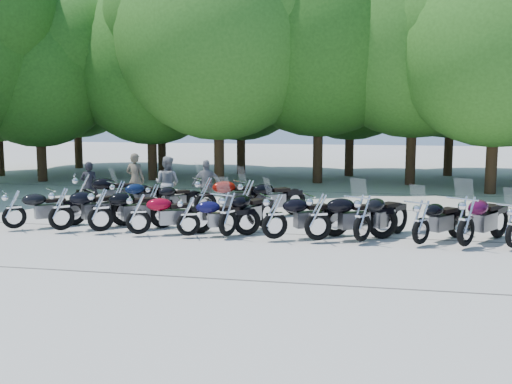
% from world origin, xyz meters
% --- Properties ---
extents(ground, '(90.00, 90.00, 0.00)m').
position_xyz_m(ground, '(0.00, 0.00, 0.00)').
color(ground, '#A29D92').
rests_on(ground, ground).
extents(tree_1, '(6.97, 6.97, 8.55)m').
position_xyz_m(tree_1, '(-12.04, 11.24, 5.06)').
color(tree_1, '#3A2614').
rests_on(tree_1, ground).
extents(tree_2, '(7.31, 7.31, 8.97)m').
position_xyz_m(tree_2, '(-7.25, 12.84, 5.31)').
color(tree_2, '#3A2614').
rests_on(tree_2, ground).
extents(tree_3, '(8.70, 8.70, 10.67)m').
position_xyz_m(tree_3, '(-3.57, 11.24, 6.32)').
color(tree_3, '#3A2614').
rests_on(tree_3, ground).
extents(tree_4, '(9.13, 9.13, 11.20)m').
position_xyz_m(tree_4, '(0.54, 13.09, 6.64)').
color(tree_4, '#3A2614').
rests_on(tree_4, ground).
extents(tree_5, '(9.04, 9.04, 11.10)m').
position_xyz_m(tree_5, '(4.61, 13.20, 6.57)').
color(tree_5, '#3A2614').
rests_on(tree_5, ground).
extents(tree_6, '(8.00, 8.00, 9.82)m').
position_xyz_m(tree_6, '(7.55, 10.82, 5.81)').
color(tree_6, '#3A2614').
rests_on(tree_6, ground).
extents(tree_9, '(7.59, 7.59, 9.32)m').
position_xyz_m(tree_9, '(-13.53, 17.59, 5.52)').
color(tree_9, '#3A2614').
rests_on(tree_9, ground).
extents(tree_10, '(7.78, 7.78, 9.55)m').
position_xyz_m(tree_10, '(-8.29, 16.97, 5.66)').
color(tree_10, '#3A2614').
rests_on(tree_10, ground).
extents(tree_11, '(7.56, 7.56, 9.28)m').
position_xyz_m(tree_11, '(-3.76, 16.43, 5.49)').
color(tree_11, '#3A2614').
rests_on(tree_11, ground).
extents(tree_12, '(7.88, 7.88, 9.67)m').
position_xyz_m(tree_12, '(1.80, 16.47, 5.72)').
color(tree_12, '#3A2614').
rests_on(tree_12, ground).
extents(tree_13, '(8.31, 8.31, 10.20)m').
position_xyz_m(tree_13, '(6.69, 17.47, 6.04)').
color(tree_13, '#3A2614').
rests_on(tree_13, ground).
extents(motorcycle_0, '(2.11, 1.97, 1.25)m').
position_xyz_m(motorcycle_0, '(-6.48, 0.49, 0.63)').
color(motorcycle_0, black).
rests_on(motorcycle_0, ground).
extents(motorcycle_1, '(2.22, 2.24, 1.37)m').
position_xyz_m(motorcycle_1, '(-5.08, 0.49, 0.68)').
color(motorcycle_1, black).
rests_on(motorcycle_1, ground).
extents(motorcycle_2, '(2.32, 2.12, 1.37)m').
position_xyz_m(motorcycle_2, '(-3.98, 0.54, 0.68)').
color(motorcycle_2, black).
rests_on(motorcycle_2, ground).
extents(motorcycle_3, '(2.30, 1.61, 1.26)m').
position_xyz_m(motorcycle_3, '(-2.88, 0.42, 0.63)').
color(motorcycle_3, maroon).
rests_on(motorcycle_3, ground).
extents(motorcycle_4, '(2.21, 1.47, 1.20)m').
position_xyz_m(motorcycle_4, '(-1.56, 0.49, 0.60)').
color(motorcycle_4, '#0D0C35').
rests_on(motorcycle_4, ground).
extents(motorcycle_5, '(1.63, 2.47, 1.34)m').
position_xyz_m(motorcycle_5, '(-0.56, 0.65, 0.67)').
color(motorcycle_5, black).
rests_on(motorcycle_5, ground).
extents(motorcycle_6, '(2.40, 1.89, 1.35)m').
position_xyz_m(motorcycle_6, '(0.67, 0.53, 0.67)').
color(motorcycle_6, black).
rests_on(motorcycle_6, ground).
extents(motorcycle_7, '(2.53, 1.82, 1.40)m').
position_xyz_m(motorcycle_7, '(1.74, 0.56, 0.70)').
color(motorcycle_7, black).
rests_on(motorcycle_7, ground).
extents(motorcycle_8, '(1.89, 2.46, 1.37)m').
position_xyz_m(motorcycle_8, '(2.80, 0.65, 0.69)').
color(motorcycle_8, black).
rests_on(motorcycle_8, ground).
extents(motorcycle_9, '(1.92, 2.20, 1.27)m').
position_xyz_m(motorcycle_9, '(4.19, 0.63, 0.64)').
color(motorcycle_9, black).
rests_on(motorcycle_9, ground).
extents(motorcycle_10, '(2.05, 2.52, 1.42)m').
position_xyz_m(motorcycle_10, '(5.20, 0.57, 0.71)').
color(motorcycle_10, '#400828').
rests_on(motorcycle_10, ground).
extents(motorcycle_12, '(2.65, 1.82, 1.45)m').
position_xyz_m(motorcycle_12, '(-5.87, 3.30, 0.73)').
color(motorcycle_12, black).
rests_on(motorcycle_12, ground).
extents(motorcycle_13, '(1.97, 2.13, 1.26)m').
position_xyz_m(motorcycle_13, '(-4.60, 3.09, 0.63)').
color(motorcycle_13, '#0D1A3C').
rests_on(motorcycle_13, ground).
extents(motorcycle_14, '(1.76, 1.96, 1.15)m').
position_xyz_m(motorcycle_14, '(-3.55, 3.27, 0.57)').
color(motorcycle_14, black).
rests_on(motorcycle_14, ground).
extents(motorcycle_15, '(2.51, 2.06, 1.42)m').
position_xyz_m(motorcycle_15, '(-1.92, 3.31, 0.71)').
color(motorcycle_15, '#810C04').
rests_on(motorcycle_15, ground).
extents(motorcycle_16, '(2.26, 2.19, 1.36)m').
position_xyz_m(motorcycle_16, '(-0.64, 3.33, 0.68)').
color(motorcycle_16, black).
rests_on(motorcycle_16, ground).
extents(rider_0, '(0.64, 0.48, 1.60)m').
position_xyz_m(rider_0, '(-6.07, 4.09, 0.80)').
color(rider_0, black).
rests_on(rider_0, ground).
extents(rider_1, '(0.96, 0.80, 1.77)m').
position_xyz_m(rider_1, '(-3.58, 4.60, 0.88)').
color(rider_1, gray).
rests_on(rider_1, ground).
extents(rider_2, '(1.03, 0.64, 1.64)m').
position_xyz_m(rider_2, '(-2.32, 4.90, 0.82)').
color(rider_2, gray).
rests_on(rider_2, ground).
extents(rider_3, '(0.68, 0.46, 1.80)m').
position_xyz_m(rider_3, '(-5.01, 5.38, 0.90)').
color(rider_3, brown).
rests_on(rider_3, ground).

